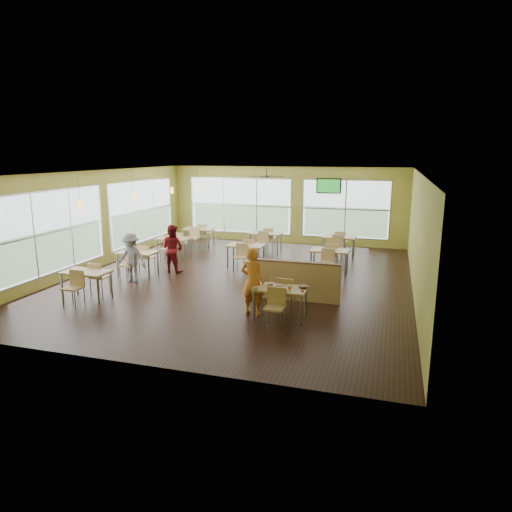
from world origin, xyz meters
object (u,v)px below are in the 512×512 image
(main_table, at_px, (281,293))
(man_plaid, at_px, (253,281))
(food_basket, at_px, (303,287))
(half_wall_divider, at_px, (294,281))

(main_table, xyz_separation_m, man_plaid, (-0.70, 0.12, 0.18))
(man_plaid, bearing_deg, main_table, 178.11)
(main_table, distance_m, man_plaid, 0.73)
(main_table, relative_size, man_plaid, 0.93)
(man_plaid, xyz_separation_m, food_basket, (1.19, 0.02, -0.03))
(half_wall_divider, distance_m, food_basket, 1.43)
(main_table, xyz_separation_m, half_wall_divider, (0.00, 1.45, -0.11))
(main_table, distance_m, food_basket, 0.53)
(half_wall_divider, xyz_separation_m, food_basket, (0.49, -1.31, 0.26))
(main_table, relative_size, food_basket, 6.53)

